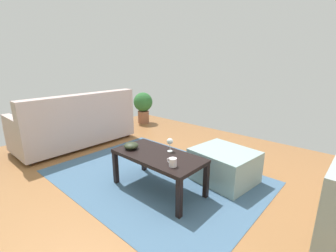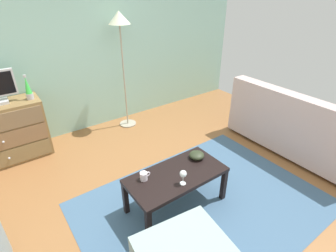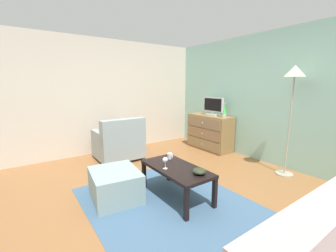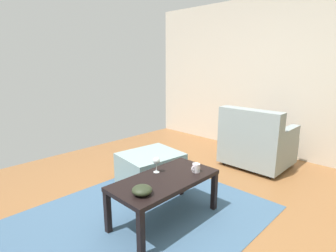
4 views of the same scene
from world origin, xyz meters
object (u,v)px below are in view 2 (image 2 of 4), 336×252
at_px(coffee_table, 176,178).
at_px(mug, 144,176).
at_px(dresser, 1,134).
at_px(lava_lamp, 28,89).
at_px(bowl_decorative, 197,155).
at_px(standing_lamp, 120,30).
at_px(couch_large, 298,128).
at_px(wine_glass, 183,174).

relative_size(coffee_table, mug, 9.12).
xyz_separation_m(dresser, lava_lamp, (0.45, -0.04, 0.55)).
height_order(bowl_decorative, standing_lamp, standing_lamp).
height_order(couch_large, standing_lamp, standing_lamp).
bearing_deg(wine_glass, couch_large, 0.67).
height_order(lava_lamp, bowl_decorative, lava_lamp).
bearing_deg(coffee_table, bowl_decorative, 14.17).
height_order(dresser, mug, dresser).
height_order(lava_lamp, mug, lava_lamp).
height_order(lava_lamp, coffee_table, lava_lamp).
bearing_deg(lava_lamp, wine_glass, -67.75).
distance_m(dresser, bowl_decorative, 2.60).
height_order(bowl_decorative, couch_large, couch_large).
relative_size(dresser, wine_glass, 7.04).
bearing_deg(bowl_decorative, lava_lamp, 123.66).
distance_m(lava_lamp, couch_large, 3.72).
relative_size(coffee_table, bowl_decorative, 6.14).
bearing_deg(dresser, lava_lamp, -5.48).
height_order(wine_glass, bowl_decorative, wine_glass).
xyz_separation_m(coffee_table, bowl_decorative, (0.35, 0.09, 0.09)).
bearing_deg(couch_large, dresser, 147.85).
bearing_deg(dresser, couch_large, -32.15).
bearing_deg(standing_lamp, dresser, 178.49).
xyz_separation_m(mug, bowl_decorative, (0.67, -0.03, -0.00)).
relative_size(dresser, bowl_decorative, 6.53).
height_order(mug, bowl_decorative, mug).
xyz_separation_m(coffee_table, wine_glass, (-0.04, -0.15, 0.17)).
height_order(dresser, lava_lamp, lava_lamp).
distance_m(mug, bowl_decorative, 0.67).
distance_m(wine_glass, couch_large, 2.13).
relative_size(bowl_decorative, couch_large, 0.09).
relative_size(dresser, coffee_table, 1.06).
distance_m(dresser, coffee_table, 2.46).
xyz_separation_m(wine_glass, mug, (-0.28, 0.27, -0.07)).
xyz_separation_m(dresser, couch_large, (3.45, -2.17, -0.05)).
distance_m(bowl_decorative, couch_large, 1.75).
xyz_separation_m(coffee_table, couch_large, (2.08, -0.13, -0.03)).
bearing_deg(bowl_decorative, couch_large, -7.18).
height_order(mug, couch_large, couch_large).
bearing_deg(dresser, mug, -61.17).
relative_size(coffee_table, couch_large, 0.54).
bearing_deg(wine_glass, standing_lamp, 76.85).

